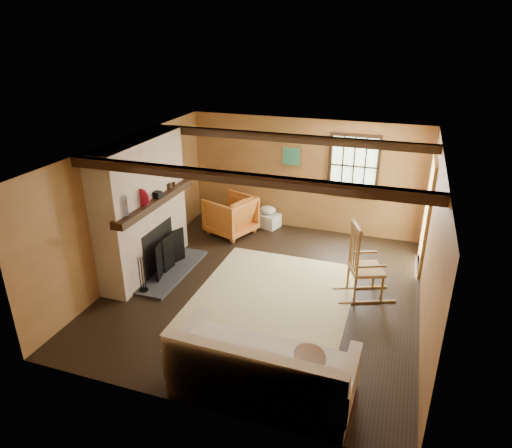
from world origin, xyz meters
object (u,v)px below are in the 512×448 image
at_px(fireplace, 144,213).
at_px(sofa, 262,374).
at_px(rocking_chair, 363,267).
at_px(laundry_basket, 268,220).
at_px(armchair, 231,215).

distance_m(fireplace, sofa, 3.81).
bearing_deg(fireplace, rocking_chair, 4.84).
xyz_separation_m(sofa, laundry_basket, (-1.46, 4.85, -0.16)).
distance_m(laundry_basket, armchair, 0.91).
xyz_separation_m(fireplace, sofa, (2.93, -2.30, -0.79)).
xyz_separation_m(rocking_chair, armchair, (-2.96, 1.64, -0.13)).
height_order(fireplace, rocking_chair, fireplace).
height_order(fireplace, laundry_basket, fireplace).
bearing_deg(armchair, rocking_chair, 82.00).
bearing_deg(fireplace, laundry_basket, 60.01).
bearing_deg(sofa, rocking_chair, 73.32).
bearing_deg(rocking_chair, fireplace, 72.48).
height_order(sofa, armchair, sofa).
bearing_deg(sofa, laundry_basket, 108.14).
relative_size(sofa, armchair, 2.42).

